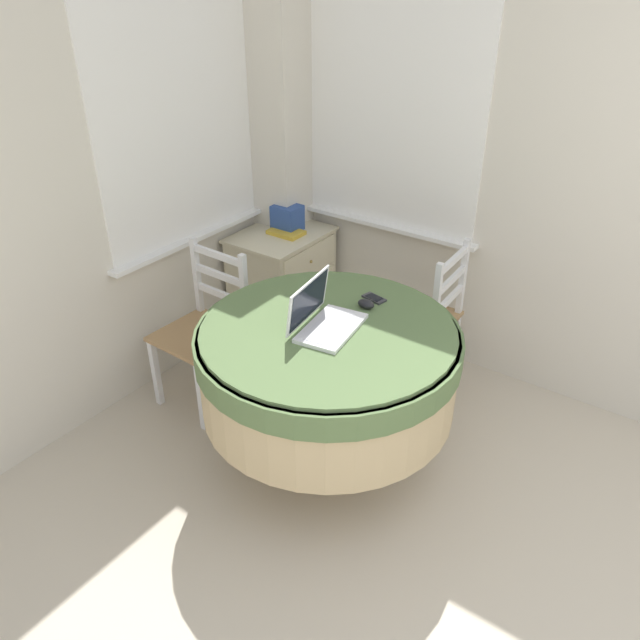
# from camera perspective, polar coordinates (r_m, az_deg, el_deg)

# --- Properties ---
(corner_room_shell) EXTENTS (4.07, 4.98, 2.55)m
(corner_room_shell) POSITION_cam_1_polar(r_m,az_deg,el_deg) (2.88, 4.75, 12.08)
(corner_room_shell) COLOR beige
(corner_room_shell) RESTS_ON ground_plane
(round_dining_table) EXTENTS (1.18, 1.18, 0.78)m
(round_dining_table) POSITION_cam_1_polar(r_m,az_deg,el_deg) (2.81, 0.73, -3.92)
(round_dining_table) COLOR #4C3D2D
(round_dining_table) RESTS_ON ground_plane
(laptop) EXTENTS (0.37, 0.28, 0.22)m
(laptop) POSITION_cam_1_polar(r_m,az_deg,el_deg) (2.69, 0.29, 0.16)
(laptop) COLOR white
(laptop) RESTS_ON round_dining_table
(computer_mouse) EXTENTS (0.05, 0.08, 0.04)m
(computer_mouse) POSITION_cam_1_polar(r_m,az_deg,el_deg) (2.87, 4.23, 1.47)
(computer_mouse) COLOR black
(computer_mouse) RESTS_ON round_dining_table
(cell_phone) EXTENTS (0.08, 0.12, 0.01)m
(cell_phone) POSITION_cam_1_polar(r_m,az_deg,el_deg) (2.95, 4.98, 2.00)
(cell_phone) COLOR #2D2D33
(cell_phone) RESTS_ON round_dining_table
(dining_chair_near_back_window) EXTENTS (0.43, 0.42, 0.88)m
(dining_chair_near_back_window) POSITION_cam_1_polar(r_m,az_deg,el_deg) (3.41, -10.44, -0.96)
(dining_chair_near_back_window) COLOR #A87F51
(dining_chair_near_back_window) RESTS_ON ground_plane
(dining_chair_near_right_window) EXTENTS (0.43, 0.43, 0.88)m
(dining_chair_near_right_window) POSITION_cam_1_polar(r_m,az_deg,el_deg) (3.51, 9.36, 0.07)
(dining_chair_near_right_window) COLOR #A87F51
(dining_chair_near_right_window) RESTS_ON ground_plane
(corner_cabinet) EXTENTS (0.61, 0.48, 0.68)m
(corner_cabinet) POSITION_cam_1_polar(r_m,az_deg,el_deg) (4.06, -3.45, 3.47)
(corner_cabinet) COLOR beige
(corner_cabinet) RESTS_ON ground_plane
(storage_box) EXTENTS (0.15, 0.16, 0.16)m
(storage_box) POSITION_cam_1_polar(r_m,az_deg,el_deg) (3.94, -3.00, 9.31)
(storage_box) COLOR #2D4C93
(storage_box) RESTS_ON corner_cabinet
(book_on_cabinet) EXTENTS (0.14, 0.21, 0.02)m
(book_on_cabinet) POSITION_cam_1_polar(r_m,az_deg,el_deg) (3.90, -3.11, 8.01)
(book_on_cabinet) COLOR gold
(book_on_cabinet) RESTS_ON corner_cabinet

